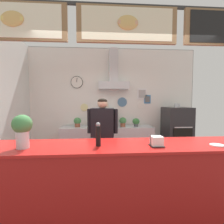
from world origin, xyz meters
The scene contains 15 objects.
ground_plane centered at (0.00, 0.00, 0.00)m, with size 5.67×5.67×0.00m, color #514C47.
back_wall_assembly centered at (0.00, 2.18, 1.63)m, with size 4.72×2.72×3.06m.
service_counter centered at (0.00, -0.54, 0.53)m, with size 3.67×0.73×1.05m.
back_prep_counter centered at (-0.18, 1.96, 0.44)m, with size 2.43×0.59×0.89m.
pizza_oven centered at (1.62, 1.68, 0.71)m, with size 0.63×0.71×1.51m.
shop_worker centered at (-0.32, 0.77, 0.88)m, with size 0.60×0.27×1.63m.
espresso_machine centered at (-0.15, 1.93, 1.12)m, with size 0.48×0.51×0.47m.
potted_thyme centered at (-0.96, 1.97, 1.03)m, with size 0.19×0.19×0.25m.
potted_sage centered at (0.24, 1.93, 1.03)m, with size 0.19×0.19×0.25m.
potted_oregano centered at (0.60, 1.93, 1.01)m, with size 0.19×0.19×0.23m.
potted_rosemary centered at (-0.52, 1.97, 1.02)m, with size 0.20×0.20×0.23m.
condiment_plate centered at (1.03, -0.69, 1.06)m, with size 0.16×0.16×0.01m.
napkin_holder centered at (0.29, -0.65, 1.11)m, with size 0.16×0.15×0.13m.
pepper_grinder centered at (-0.40, -0.60, 1.19)m, with size 0.06×0.06×0.28m.
basil_vase centered at (-1.25, -0.63, 1.27)m, with size 0.22×0.22×0.38m.
Camera 1 is at (-0.39, -2.63, 1.60)m, focal length 27.68 mm.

